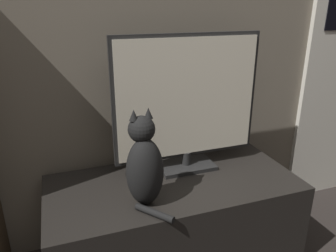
{
  "coord_description": "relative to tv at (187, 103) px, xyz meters",
  "views": [
    {
      "loc": [
        -0.48,
        -0.38,
        1.26
      ],
      "look_at": [
        -0.03,
        0.9,
        0.74
      ],
      "focal_mm": 35.0,
      "sensor_mm": 36.0,
      "label": 1
    }
  ],
  "objects": [
    {
      "name": "tv",
      "position": [
        0.0,
        0.0,
        0.0
      ],
      "size": [
        0.74,
        0.17,
        0.68
      ],
      "color": "black",
      "rests_on": "tv_stand"
    },
    {
      "name": "cat",
      "position": [
        -0.29,
        -0.24,
        -0.17
      ],
      "size": [
        0.17,
        0.27,
        0.42
      ],
      "rotation": [
        0.0,
        0.0,
        0.07
      ],
      "color": "black",
      "rests_on": "tv_stand"
    },
    {
      "name": "tv_stand",
      "position": [
        -0.11,
        -0.12,
        -0.58
      ],
      "size": [
        1.19,
        0.55,
        0.45
      ],
      "color": "black",
      "rests_on": "ground_plane"
    }
  ]
}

